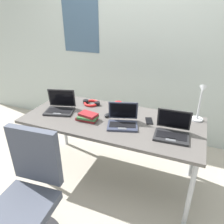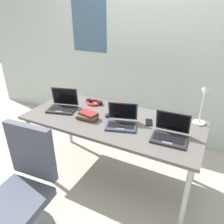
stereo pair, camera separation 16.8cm
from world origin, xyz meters
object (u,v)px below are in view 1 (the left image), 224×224
office_chair (29,203)px  cell_phone (149,121)px  headphones (91,103)px  book_stack (88,117)px  laptop_center (172,131)px  pill_bottle (58,98)px  coffee_mug (118,106)px  laptop_mid_desk (60,107)px  laptop_back_right (123,121)px  computer_mouse (108,115)px  desk_lamp (200,103)px

office_chair → cell_phone: bearing=56.6°
office_chair → headphones: bearing=92.1°
headphones → office_chair: bearing=-87.9°
book_stack → cell_phone: bearing=19.6°
laptop_center → pill_bottle: 1.41m
headphones → office_chair: office_chair is taller
cell_phone → pill_bottle: 1.14m
office_chair → pill_bottle: bearing=112.1°
headphones → coffee_mug: coffee_mug is taller
cell_phone → headphones: size_ratio=0.64×
laptop_mid_desk → book_stack: bearing=-10.9°
coffee_mug → cell_phone: bearing=-20.8°
laptop_back_right → laptop_center: (0.47, -0.02, 0.00)m
laptop_mid_desk → computer_mouse: size_ratio=3.65×
pill_bottle → headphones: bearing=8.6°
laptop_center → computer_mouse: size_ratio=3.23×
desk_lamp → cell_phone: bearing=-157.8°
laptop_mid_desk → pill_bottle: laptop_mid_desk is taller
computer_mouse → book_stack: (-0.16, -0.15, 0.02)m
pill_bottle → office_chair: office_chair is taller
laptop_mid_desk → coffee_mug: (0.57, 0.28, -0.00)m
laptop_back_right → computer_mouse: bearing=151.0°
laptop_mid_desk → headphones: (0.23, 0.29, -0.03)m
headphones → laptop_back_right: bearing=-32.7°
desk_lamp → office_chair: bearing=-132.7°
cell_phone → pill_bottle: size_ratio=1.72×
laptop_back_right → headphones: bearing=147.3°
laptop_center → pill_bottle: laptop_center is taller
desk_lamp → computer_mouse: 0.91m
coffee_mug → computer_mouse: bearing=-101.5°
headphones → pill_bottle: bearing=-171.4°
headphones → cell_phone: bearing=-12.1°
desk_lamp → book_stack: 1.10m
laptop_back_right → computer_mouse: laptop_back_right is taller
laptop_mid_desk → laptop_center: 1.20m
computer_mouse → coffee_mug: (0.04, 0.20, 0.03)m
computer_mouse → laptop_center: bearing=6.7°
headphones → laptop_center: bearing=-19.3°
desk_lamp → cell_phone: size_ratio=2.94×
computer_mouse → book_stack: size_ratio=0.43×
headphones → pill_bottle: (-0.41, -0.06, 0.03)m
pill_bottle → coffee_mug: (0.76, 0.05, 0.00)m
laptop_center → headphones: laptop_center is taller
pill_bottle → computer_mouse: bearing=-11.8°
laptop_center → desk_lamp: bearing=62.2°
laptop_back_right → cell_phone: (0.22, 0.17, -0.04)m
laptop_back_right → coffee_mug: laptop_back_right is taller
laptop_mid_desk → coffee_mug: size_ratio=3.10×
coffee_mug → office_chair: size_ratio=0.12×
laptop_mid_desk → office_chair: office_chair is taller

